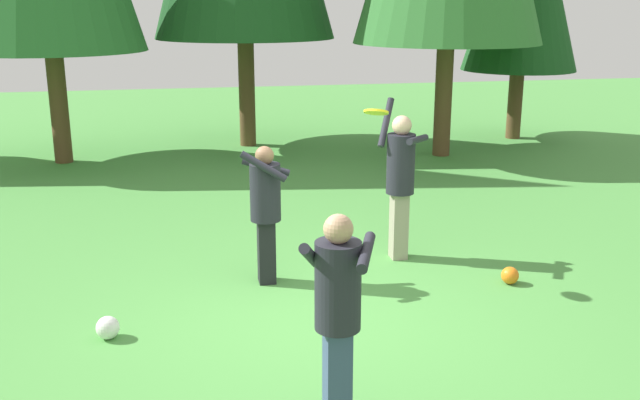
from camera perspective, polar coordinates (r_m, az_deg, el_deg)
name	(u,v)px	position (r m, az deg, el deg)	size (l,w,h in m)	color
ground_plane	(319,319)	(7.32, -0.04, -9.41)	(40.00, 40.00, 0.00)	#4C9342
person_thrower	(400,174)	(8.72, 6.37, 2.05)	(0.68, 0.69, 1.96)	gray
person_catcher	(338,302)	(5.29, 1.42, -8.10)	(0.64, 0.69, 1.64)	#38476B
person_bystander	(265,203)	(7.96, -4.33, -0.26)	(0.60, 0.57, 1.57)	black
frisbee	(376,112)	(7.77, 4.46, 6.94)	(0.36, 0.35, 0.11)	yellow
ball_orange	(510,275)	(8.42, 14.78, -5.79)	(0.20, 0.20, 0.20)	orange
ball_white	(108,328)	(7.18, -16.43, -9.65)	(0.22, 0.22, 0.22)	white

